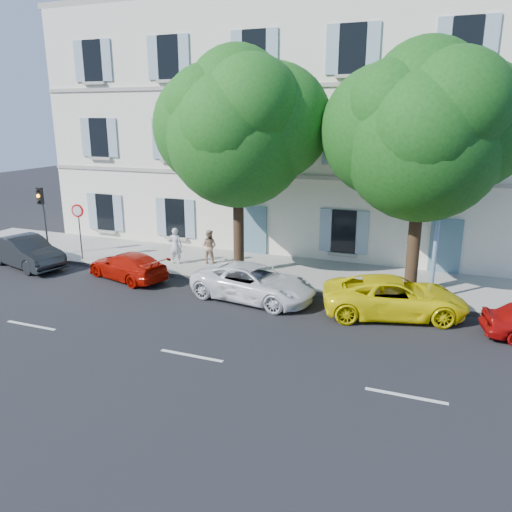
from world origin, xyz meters
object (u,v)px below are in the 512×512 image
at_px(car_dark_sedan, 27,252).
at_px(road_sign, 79,220).
at_px(car_white_coupe, 254,283).
at_px(traffic_light, 42,207).
at_px(pedestrian_a, 176,246).
at_px(tree_right, 423,141).
at_px(car_yellow_supercar, 394,297).
at_px(tree_left, 238,136).
at_px(pedestrian_b, 209,246).
at_px(car_red_coupe, 128,266).
at_px(street_lamp, 442,175).

height_order(car_dark_sedan, road_sign, road_sign).
bearing_deg(car_white_coupe, traffic_light, 90.10).
height_order(road_sign, pedestrian_a, road_sign).
distance_m(car_dark_sedan, tree_right, 17.62).
height_order(car_yellow_supercar, tree_right, tree_right).
bearing_deg(car_yellow_supercar, traffic_light, 69.85).
bearing_deg(car_dark_sedan, traffic_light, 22.23).
xyz_separation_m(car_yellow_supercar, road_sign, (-14.52, 1.41, 1.37)).
xyz_separation_m(tree_right, road_sign, (-14.89, -0.75, -3.79)).
relative_size(car_white_coupe, traffic_light, 1.43).
height_order(car_yellow_supercar, tree_left, tree_left).
height_order(car_dark_sedan, car_yellow_supercar, car_dark_sedan).
distance_m(car_white_coupe, traffic_light, 11.63).
distance_m(car_dark_sedan, tree_left, 11.16).
xyz_separation_m(car_dark_sedan, road_sign, (1.82, 1.53, 1.34)).
bearing_deg(pedestrian_a, pedestrian_b, -166.63).
height_order(pedestrian_a, pedestrian_b, pedestrian_a).
bearing_deg(car_white_coupe, tree_right, -58.14).
distance_m(car_red_coupe, tree_right, 12.71).
height_order(car_dark_sedan, tree_right, tree_right).
height_order(tree_right, road_sign, tree_right).
bearing_deg(road_sign, street_lamp, 0.59).
distance_m(road_sign, pedestrian_a, 4.76).
distance_m(car_yellow_supercar, street_lamp, 4.50).
relative_size(car_dark_sedan, car_red_coupe, 1.09).
bearing_deg(tree_left, street_lamp, -3.79).
height_order(tree_left, street_lamp, tree_left).
bearing_deg(car_white_coupe, tree_left, 42.07).
relative_size(car_dark_sedan, road_sign, 1.64).
xyz_separation_m(car_red_coupe, car_white_coupe, (5.90, -0.37, 0.08)).
xyz_separation_m(car_dark_sedan, pedestrian_a, (6.35, 2.49, 0.28)).
bearing_deg(tree_right, tree_left, -179.45).
bearing_deg(pedestrian_a, tree_right, 167.64).
bearing_deg(car_dark_sedan, pedestrian_a, -52.52).
bearing_deg(street_lamp, traffic_light, -179.03).
height_order(tree_right, pedestrian_b, tree_right).
height_order(car_yellow_supercar, pedestrian_a, pedestrian_a).
xyz_separation_m(car_dark_sedan, tree_left, (9.61, 2.21, 5.22)).
bearing_deg(car_white_coupe, pedestrian_a, 69.25).
xyz_separation_m(traffic_light, road_sign, (1.97, 0.14, -0.50)).
relative_size(tree_right, pedestrian_a, 5.26).
height_order(car_red_coupe, street_lamp, street_lamp).
bearing_deg(car_white_coupe, road_sign, 87.69).
relative_size(car_white_coupe, street_lamp, 0.58).
distance_m(tree_left, pedestrian_a, 5.93).
xyz_separation_m(car_yellow_supercar, pedestrian_a, (-9.99, 2.37, 0.31)).
height_order(tree_right, pedestrian_a, tree_right).
distance_m(car_red_coupe, pedestrian_b, 3.80).
xyz_separation_m(car_white_coupe, tree_right, (5.48, 2.44, 5.18)).
height_order(tree_left, road_sign, tree_left).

